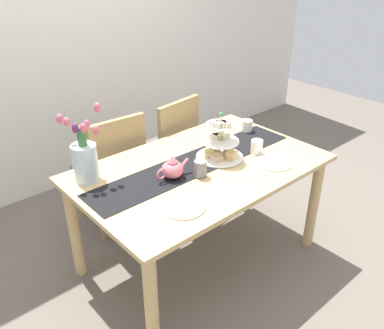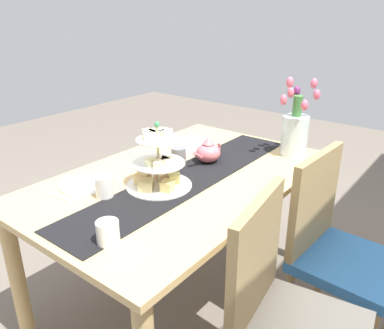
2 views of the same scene
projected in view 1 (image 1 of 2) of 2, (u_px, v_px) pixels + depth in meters
name	position (u px, v px, depth m)	size (l,w,h in m)	color
ground_plane	(199.00, 257.00, 2.83)	(8.00, 8.00, 0.00)	#6B6056
room_wall_rear	(69.00, 33.00, 3.26)	(6.00, 0.08, 2.60)	silver
dining_table	(200.00, 180.00, 2.54)	(1.52, 0.95, 0.73)	tan
chair_left	(113.00, 167.00, 2.94)	(0.44, 0.44, 0.91)	#9C8254
chair_right	(169.00, 147.00, 3.24)	(0.47, 0.47, 0.91)	#9C8254
table_runner	(196.00, 163.00, 2.52)	(1.46, 0.28, 0.00)	black
tiered_cake_stand	(221.00, 144.00, 2.54)	(0.30, 0.30, 0.30)	beige
teapot	(172.00, 169.00, 2.33)	(0.24, 0.13, 0.14)	#D66B75
tulip_vase	(85.00, 158.00, 2.27)	(0.23, 0.17, 0.44)	silver
cream_jug	(247.00, 126.00, 2.93)	(0.08, 0.08, 0.09)	white
dinner_plate_left	(184.00, 207.00, 2.09)	(0.23, 0.23, 0.01)	white
fork_left	(161.00, 218.00, 2.01)	(0.02, 0.15, 0.01)	silver
knife_left	(204.00, 197.00, 2.17)	(0.01, 0.17, 0.01)	silver
dinner_plate_right	(274.00, 163.00, 2.52)	(0.23, 0.23, 0.01)	white
fork_right	(258.00, 170.00, 2.43)	(0.02, 0.15, 0.01)	silver
knife_right	(288.00, 156.00, 2.60)	(0.01, 0.17, 0.01)	silver
mug_grey	(200.00, 168.00, 2.35)	(0.08, 0.08, 0.10)	slate
mug_white_text	(257.00, 147.00, 2.61)	(0.08, 0.08, 0.10)	white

